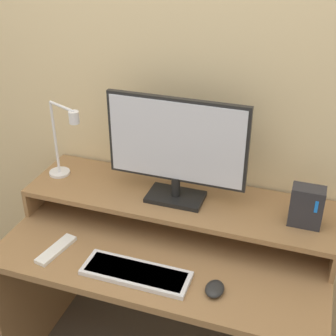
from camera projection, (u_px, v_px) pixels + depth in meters
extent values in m
cube|color=beige|center=(195.00, 84.00, 1.90)|extent=(6.00, 0.05, 2.50)
cube|color=olive|center=(166.00, 247.00, 1.88)|extent=(1.29, 0.67, 0.03)
cube|color=olive|center=(42.00, 278.00, 2.23)|extent=(0.03, 0.67, 0.67)
cube|color=olive|center=(47.00, 186.00, 2.15)|extent=(0.02, 0.35, 0.11)
cube|color=olive|center=(335.00, 243.00, 1.79)|extent=(0.02, 0.35, 0.11)
cube|color=olive|center=(178.00, 199.00, 1.94)|extent=(1.29, 0.35, 0.02)
cube|color=black|center=(176.00, 197.00, 1.92)|extent=(0.23, 0.14, 0.02)
cylinder|color=black|center=(176.00, 186.00, 1.89)|extent=(0.04, 0.04, 0.08)
cube|color=black|center=(177.00, 141.00, 1.80)|extent=(0.56, 0.02, 0.35)
cube|color=silver|center=(176.00, 142.00, 1.79)|extent=(0.54, 0.01, 0.32)
cylinder|color=silver|center=(60.00, 173.00, 2.10)|extent=(0.09, 0.09, 0.01)
cylinder|color=silver|center=(55.00, 138.00, 2.01)|extent=(0.01, 0.01, 0.33)
cylinder|color=silver|center=(62.00, 107.00, 1.89)|extent=(0.15, 0.07, 0.01)
cylinder|color=silver|center=(74.00, 117.00, 1.85)|extent=(0.04, 0.04, 0.05)
cube|color=#28282D|center=(307.00, 206.00, 1.73)|extent=(0.12, 0.07, 0.16)
cube|color=#1972F2|center=(316.00, 207.00, 1.68)|extent=(0.01, 0.00, 0.05)
cube|color=silver|center=(136.00, 273.00, 1.71)|extent=(0.40, 0.14, 0.02)
cube|color=#AFAFB3|center=(136.00, 272.00, 1.71)|extent=(0.37, 0.11, 0.01)
ellipsoid|color=black|center=(215.00, 289.00, 1.63)|extent=(0.07, 0.09, 0.03)
cube|color=white|center=(56.00, 250.00, 1.83)|extent=(0.09, 0.20, 0.02)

